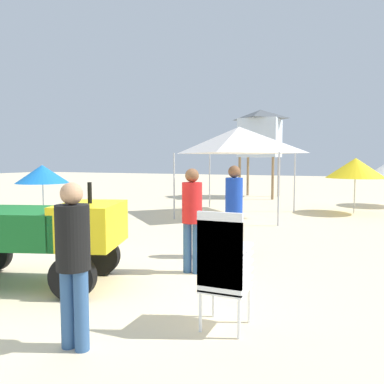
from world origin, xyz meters
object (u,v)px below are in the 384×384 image
at_px(lifeguard_near_left, 192,213).
at_px(beach_umbrella_far, 42,174).
at_px(surfboard_pile, 75,224).
at_px(popup_canopy, 239,140).
at_px(beach_umbrella_mid, 355,168).
at_px(lifeguard_tower, 260,133).
at_px(utility_cart, 36,231).
at_px(lifeguard_near_right, 234,205).
at_px(stacked_plastic_chairs, 223,262).
at_px(lifeguard_near_center, 73,255).

xyz_separation_m(lifeguard_near_left, beach_umbrella_far, (-7.02, 4.08, 0.38)).
bearing_deg(beach_umbrella_far, surfboard_pile, -35.70).
height_order(popup_canopy, beach_umbrella_mid, popup_canopy).
bearing_deg(surfboard_pile, lifeguard_tower, 79.20).
xyz_separation_m(utility_cart, lifeguard_near_left, (1.85, 1.40, 0.18)).
bearing_deg(lifeguard_near_right, lifeguard_near_left, -105.78).
xyz_separation_m(stacked_plastic_chairs, beach_umbrella_mid, (1.33, 10.21, 0.80)).
xyz_separation_m(beach_umbrella_mid, beach_umbrella_far, (-9.46, -4.32, -0.19)).
relative_size(lifeguard_near_right, beach_umbrella_far, 1.00).
bearing_deg(stacked_plastic_chairs, beach_umbrella_far, 144.08).
distance_m(lifeguard_tower, beach_umbrella_far, 10.23).
distance_m(utility_cart, lifeguard_near_center, 2.21).
xyz_separation_m(lifeguard_near_center, beach_umbrella_mid, (2.52, 11.12, 0.62)).
bearing_deg(lifeguard_tower, utility_cart, -90.36).
relative_size(utility_cart, popup_canopy, 0.87).
height_order(lifeguard_tower, beach_umbrella_far, lifeguard_tower).
distance_m(lifeguard_near_left, lifeguard_near_center, 2.72).
bearing_deg(popup_canopy, stacked_plastic_chairs, -75.28).
height_order(lifeguard_near_right, lifeguard_tower, lifeguard_tower).
relative_size(stacked_plastic_chairs, lifeguard_near_left, 0.77).
xyz_separation_m(popup_canopy, beach_umbrella_far, (-5.94, -2.43, -1.10)).
xyz_separation_m(lifeguard_near_right, popup_canopy, (-1.41, 5.31, 1.46)).
bearing_deg(lifeguard_near_center, stacked_plastic_chairs, 37.47).
distance_m(lifeguard_near_center, beach_umbrella_mid, 11.42).
height_order(surfboard_pile, lifeguard_near_center, lifeguard_near_center).
xyz_separation_m(lifeguard_near_center, lifeguard_tower, (-1.68, 15.40, 2.15)).
bearing_deg(popup_canopy, lifeguard_near_right, -75.09).
height_order(stacked_plastic_chairs, beach_umbrella_far, beach_umbrella_far).
relative_size(surfboard_pile, popup_canopy, 0.80).
relative_size(surfboard_pile, lifeguard_tower, 0.61).
bearing_deg(stacked_plastic_chairs, lifeguard_near_left, 121.53).
distance_m(lifeguard_near_center, lifeguard_tower, 15.64).
height_order(lifeguard_near_left, lifeguard_tower, lifeguard_tower).
bearing_deg(lifeguard_near_left, lifeguard_near_right, 74.22).
relative_size(surfboard_pile, beach_umbrella_far, 1.50).
height_order(utility_cart, lifeguard_near_center, lifeguard_near_center).
distance_m(lifeguard_near_center, beach_umbrella_far, 9.72).
distance_m(lifeguard_near_right, beach_umbrella_mid, 7.52).
bearing_deg(surfboard_pile, stacked_plastic_chairs, -36.06).
height_order(lifeguard_near_left, popup_canopy, popup_canopy).
bearing_deg(surfboard_pile, utility_cart, -58.13).
bearing_deg(utility_cart, stacked_plastic_chairs, -7.81).
distance_m(stacked_plastic_chairs, beach_umbrella_mid, 10.33).
distance_m(utility_cart, stacked_plastic_chairs, 2.99).
relative_size(surfboard_pile, lifeguard_near_left, 1.53).
distance_m(stacked_plastic_chairs, popup_canopy, 8.77).
bearing_deg(utility_cart, lifeguard_near_center, -36.66).
relative_size(lifeguard_near_left, popup_canopy, 0.52).
bearing_deg(surfboard_pile, lifeguard_near_left, -25.07).
bearing_deg(beach_umbrella_far, stacked_plastic_chairs, -35.92).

